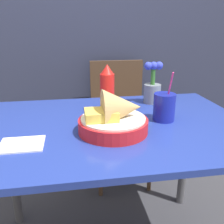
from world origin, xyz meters
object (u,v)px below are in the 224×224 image
Objects in this scene: drink_cup at (164,108)px; flower_vase at (152,87)px; chair_far_window at (118,110)px; ketchup_bottle at (107,90)px; food_basket at (116,117)px.

drink_cup is 0.99× the size of flower_vase.
flower_vase is (0.08, -0.52, 0.30)m from chair_far_window.
drink_cup is (0.05, -0.78, 0.27)m from chair_far_window.
ketchup_bottle reaches higher than flower_vase.
food_basket is 1.19× the size of ketchup_bottle.
chair_far_window is 3.92× the size of ketchup_bottle.
food_basket reaches higher than chair_far_window.
ketchup_bottle is at bearing -105.54° from chair_far_window.
chair_far_window is 0.61m from flower_vase.
drink_cup is at bearing 21.16° from food_basket.
flower_vase is at bearing 83.38° from drink_cup.
ketchup_bottle is at bearing 89.85° from food_basket.
flower_vase reaches higher than drink_cup.
chair_far_window is 0.74m from ketchup_bottle.
food_basket is (-0.18, -0.87, 0.28)m from chair_far_window.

